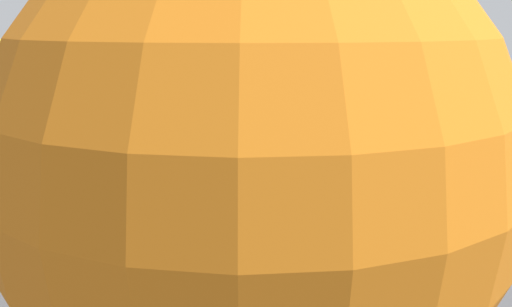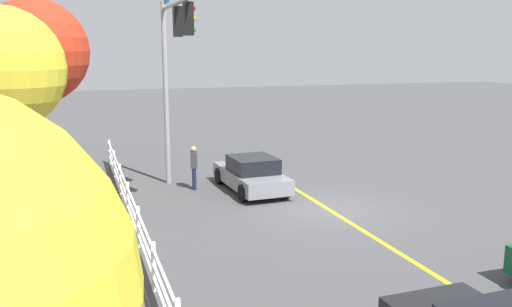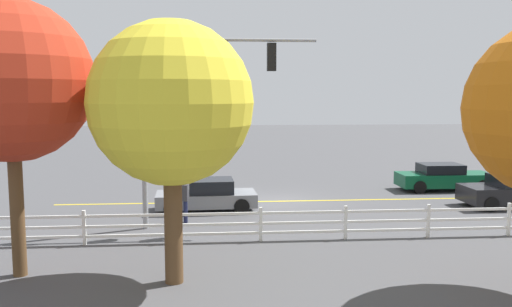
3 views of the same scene
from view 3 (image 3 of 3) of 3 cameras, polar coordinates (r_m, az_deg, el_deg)
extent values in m
plane|color=#444447|center=(24.21, 2.30, -5.22)|extent=(120.00, 120.00, 0.00)
cube|color=gold|center=(25.00, 11.47, -4.96)|extent=(28.00, 0.16, 0.01)
cylinder|color=gray|center=(19.27, -12.13, 2.36)|extent=(0.20, 0.20, 7.13)
cylinder|color=gray|center=(19.16, -2.86, 12.25)|extent=(6.24, 0.12, 0.12)
cube|color=#0C59B2|center=(19.23, -9.67, 12.99)|extent=(1.10, 0.03, 0.28)
cube|color=black|center=(19.11, -3.54, 10.46)|extent=(0.32, 0.28, 1.00)
sphere|color=red|center=(19.28, -3.56, 11.38)|extent=(0.17, 0.17, 0.17)
sphere|color=orange|center=(19.26, -3.55, 10.43)|extent=(0.17, 0.17, 0.17)
sphere|color=#148C19|center=(19.24, -3.55, 9.48)|extent=(0.17, 0.17, 0.17)
cube|color=black|center=(19.22, 1.70, 10.45)|extent=(0.32, 0.28, 1.00)
sphere|color=red|center=(19.39, 1.66, 11.36)|extent=(0.17, 0.17, 0.17)
sphere|color=orange|center=(19.37, 1.65, 10.42)|extent=(0.17, 0.17, 0.17)
sphere|color=#148C19|center=(19.35, 1.65, 9.47)|extent=(0.17, 0.17, 0.17)
cube|color=slate|center=(22.30, -5.43, -4.95)|extent=(4.25, 1.94, 0.56)
cube|color=black|center=(22.20, -4.91, -3.52)|extent=(1.90, 1.66, 0.57)
cylinder|color=black|center=(21.54, -9.17, -5.89)|extent=(0.65, 0.25, 0.64)
cylinder|color=black|center=(23.15, -9.02, -5.03)|extent=(0.65, 0.25, 0.64)
cylinder|color=black|center=(21.62, -1.57, -5.77)|extent=(0.65, 0.25, 0.64)
cylinder|color=black|center=(23.22, -1.96, -4.91)|extent=(0.65, 0.25, 0.64)
cube|color=black|center=(25.52, 26.08, -3.95)|extent=(4.30, 1.95, 0.72)
cylinder|color=black|center=(24.10, 24.20, -5.07)|extent=(0.64, 0.23, 0.64)
cylinder|color=black|center=(25.59, 22.25, -4.33)|extent=(0.64, 0.23, 0.64)
cube|color=#0C4C2D|center=(28.56, 19.82, -2.68)|extent=(4.75, 1.77, 0.67)
cube|color=black|center=(28.38, 19.42, -1.55)|extent=(2.07, 1.57, 0.48)
cylinder|color=black|center=(29.99, 22.00, -2.79)|extent=(0.64, 0.23, 0.64)
cylinder|color=black|center=(28.58, 23.41, -3.29)|extent=(0.64, 0.23, 0.64)
cylinder|color=black|center=(28.73, 16.21, -2.97)|extent=(0.64, 0.23, 0.64)
cylinder|color=black|center=(27.25, 17.38, -3.51)|extent=(0.64, 0.23, 0.64)
cylinder|color=#191E3F|center=(20.34, -7.67, -6.30)|extent=(0.16, 0.16, 0.85)
cylinder|color=#191E3F|center=(20.39, -8.22, -6.28)|extent=(0.16, 0.16, 0.85)
cube|color=#333338|center=(20.22, -7.98, -4.26)|extent=(0.44, 0.34, 0.62)
sphere|color=tan|center=(20.14, -8.00, -3.08)|extent=(0.22, 0.22, 0.22)
cube|color=white|center=(20.34, 25.80, -6.46)|extent=(0.10, 0.10, 1.15)
cube|color=white|center=(19.06, 18.23, -6.98)|extent=(0.10, 0.10, 1.15)
cube|color=white|center=(18.14, 9.72, -7.41)|extent=(0.10, 0.10, 1.15)
cube|color=white|center=(17.66, 0.52, -7.70)|extent=(0.10, 0.10, 1.15)
cube|color=white|center=(17.65, -8.95, -7.79)|extent=(0.10, 0.10, 1.15)
cube|color=white|center=(18.10, -18.19, -7.68)|extent=(0.10, 0.10, 1.15)
cube|color=white|center=(18.47, 14.11, -6.08)|extent=(26.00, 0.06, 0.09)
cube|color=white|center=(18.54, 14.08, -7.13)|extent=(26.00, 0.06, 0.09)
cube|color=white|center=(18.62, 14.06, -8.09)|extent=(26.00, 0.06, 0.09)
cylinder|color=brown|center=(15.50, -24.55, -5.57)|extent=(0.37, 0.37, 3.65)
sphere|color=#B22D19|center=(15.19, -25.16, 7.20)|extent=(4.29, 4.29, 4.29)
cylinder|color=brown|center=(13.83, -8.98, -7.60)|extent=(0.47, 0.47, 3.11)
sphere|color=yellow|center=(13.42, -9.21, 5.46)|extent=(4.19, 4.19, 4.19)
camera|label=1|loc=(13.11, 49.05, 7.79)|focal=39.64mm
camera|label=2|loc=(24.29, 45.65, 5.44)|focal=37.56mm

